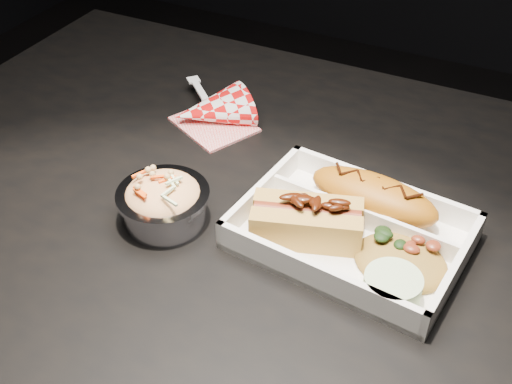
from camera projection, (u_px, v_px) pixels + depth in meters
dining_table at (290, 271)px, 0.83m from camera, size 1.20×0.80×0.75m
food_tray at (351, 235)px, 0.74m from camera, size 0.27×0.21×0.04m
fried_pastry at (374, 196)px, 0.76m from camera, size 0.17×0.08×0.05m
hotdog at (307, 219)px, 0.72m from camera, size 0.14×0.09×0.06m
fried_rice_mound at (402, 254)px, 0.69m from camera, size 0.11×0.10×0.03m
cupcake_liner at (392, 288)px, 0.66m from camera, size 0.06×0.06×0.03m
foil_coleslaw_cup at (163, 200)px, 0.75m from camera, size 0.11×0.11×0.07m
napkin_fork at (211, 111)px, 0.93m from camera, size 0.16×0.15×0.10m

